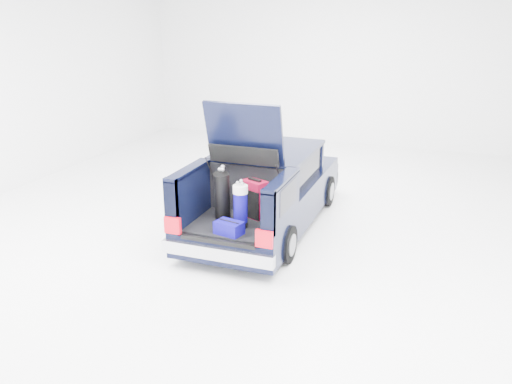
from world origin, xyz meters
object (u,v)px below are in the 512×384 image
at_px(blue_duffel, 229,228).
at_px(red_suitcase, 255,199).
at_px(blue_golf_bag, 240,206).
at_px(black_golf_bag, 222,196).
at_px(car, 267,189).

bearing_deg(blue_duffel, red_suitcase, 94.61).
distance_m(red_suitcase, blue_golf_bag, 0.50).
bearing_deg(black_golf_bag, car, 66.31).
xyz_separation_m(red_suitcase, black_golf_bag, (-0.42, -0.33, 0.10)).
relative_size(red_suitcase, black_golf_bag, 0.71).
relative_size(car, black_golf_bag, 5.09).
distance_m(car, black_golf_bag, 1.59).
bearing_deg(black_golf_bag, blue_duffel, -71.64).
relative_size(black_golf_bag, blue_golf_bag, 1.18).
distance_m(red_suitcase, black_golf_bag, 0.55).
xyz_separation_m(car, blue_duffel, (0.08, -2.01, 0.03)).
xyz_separation_m(car, blue_golf_bag, (0.15, -1.69, 0.28)).
bearing_deg(blue_duffel, car, 104.99).
height_order(red_suitcase, blue_duffel, red_suitcase).
bearing_deg(black_golf_bag, blue_golf_bag, -37.86).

